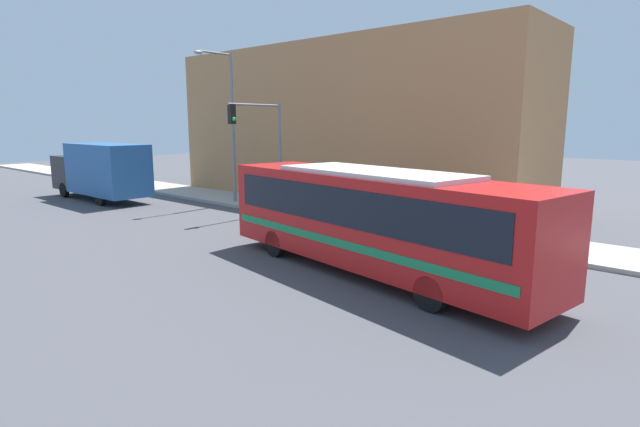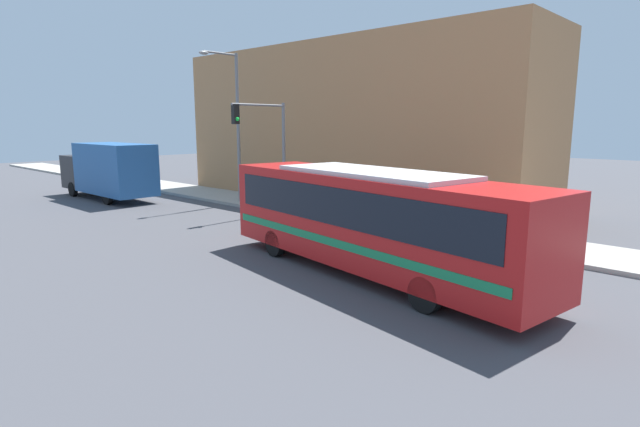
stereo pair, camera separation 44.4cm
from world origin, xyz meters
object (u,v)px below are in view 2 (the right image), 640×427
object	(u,v)px
traffic_light_pole	(267,137)
fire_hydrant	(393,219)
city_bus	(371,215)
street_lamp	(234,116)
delivery_truck	(108,169)
parking_meter	(334,197)

from	to	relation	value
traffic_light_pole	fire_hydrant	bearing A→B (deg)	-82.02
city_bus	traffic_light_pole	bearing A→B (deg)	74.24
traffic_light_pole	street_lamp	xyz separation A→B (m)	(0.93, 3.81, 1.06)
delivery_truck	street_lamp	size ratio (longest dim) A/B	1.02
fire_hydrant	parking_meter	bearing A→B (deg)	90.00
delivery_truck	parking_meter	world-z (taller)	delivery_truck
city_bus	fire_hydrant	xyz separation A→B (m)	(5.52, 2.99, -1.26)
traffic_light_pole	street_lamp	bearing A→B (deg)	76.33
traffic_light_pole	street_lamp	size ratio (longest dim) A/B	0.66
delivery_truck	parking_meter	bearing A→B (deg)	-74.37
parking_meter	street_lamp	size ratio (longest dim) A/B	0.17
delivery_truck	traffic_light_pole	xyz separation A→B (m)	(3.09, -10.95, 2.04)
delivery_truck	parking_meter	distance (m)	15.04
traffic_light_pole	parking_meter	size ratio (longest dim) A/B	3.79
traffic_light_pole	parking_meter	world-z (taller)	traffic_light_pole
parking_meter	street_lamp	distance (m)	8.25
fire_hydrant	traffic_light_pole	distance (m)	7.68
street_lamp	fire_hydrant	bearing A→B (deg)	-89.81
fire_hydrant	traffic_light_pole	xyz separation A→B (m)	(-0.96, 6.87, 3.29)
parking_meter	traffic_light_pole	bearing A→B (deg)	105.29
city_bus	fire_hydrant	bearing A→B (deg)	37.51
fire_hydrant	street_lamp	bearing A→B (deg)	90.19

